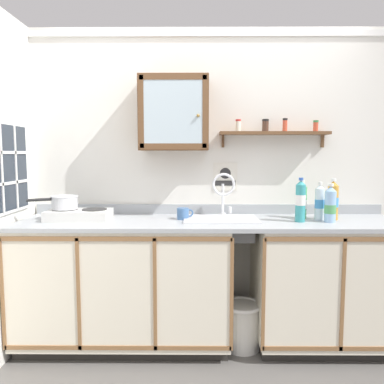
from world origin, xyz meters
TOP-DOWN VIEW (x-y plane):
  - floor at (0.00, 0.00)m, footprint 5.88×5.88m
  - back_wall at (0.00, 0.75)m, footprint 3.48×0.07m
  - lower_cabinet_run at (-0.64, 0.41)m, footprint 1.58×0.64m
  - lower_cabinet_run_right at (0.89, 0.41)m, footprint 1.09×0.64m
  - countertop at (0.00, 0.41)m, footprint 2.84×0.67m
  - backsplash at (0.00, 0.72)m, footprint 2.84×0.02m
  - sink at (0.09, 0.45)m, footprint 0.55×0.41m
  - hot_plate_stove at (-0.98, 0.43)m, footprint 0.46×0.27m
  - saucepan at (-1.10, 0.44)m, footprint 0.34×0.24m
  - bottle_water_blue_0 at (0.87, 0.34)m, footprint 0.08×0.08m
  - bottle_water_clear_1 at (0.82, 0.43)m, footprint 0.07×0.07m
  - bottle_soda_green_2 at (0.71, 0.52)m, footprint 0.07×0.07m
  - bottle_juice_amber_3 at (0.92, 0.45)m, footprint 0.08×0.08m
  - bottle_detergent_teal_4 at (0.66, 0.35)m, footprint 0.07×0.07m
  - mug at (-0.20, 0.46)m, footprint 0.13×0.09m
  - wall_cabinet at (-0.28, 0.60)m, footprint 0.53×0.28m
  - spice_shelf at (0.51, 0.66)m, footprint 0.86×0.14m
  - warning_sign at (0.14, 0.73)m, footprint 0.20×0.01m
  - window at (-1.44, 0.28)m, footprint 0.03×0.62m
  - trash_bin at (0.24, 0.35)m, footprint 0.30×0.30m

SIDE VIEW (x-z plane):
  - floor at x=0.00m, z-range 0.00..0.00m
  - trash_bin at x=0.24m, z-range 0.01..0.36m
  - lower_cabinet_run at x=-0.64m, z-range 0.00..0.94m
  - lower_cabinet_run_right at x=0.89m, z-range 0.00..0.94m
  - sink at x=0.09m, z-range 0.69..1.18m
  - countertop at x=0.00m, z-range 0.93..0.96m
  - hot_plate_stove at x=-0.98m, z-range 0.96..1.04m
  - backsplash at x=0.00m, z-range 0.96..1.04m
  - mug at x=-0.20m, z-range 0.96..1.05m
  - bottle_water_blue_0 at x=0.87m, z-range 0.95..1.23m
  - bottle_soda_green_2 at x=0.71m, z-range 0.95..1.24m
  - bottle_water_clear_1 at x=0.82m, z-range 0.95..1.24m
  - saucepan at x=-1.10m, z-range 1.05..1.14m
  - bottle_juice_amber_3 at x=0.92m, z-range 0.95..1.26m
  - bottle_detergent_teal_4 at x=0.66m, z-range 0.95..1.28m
  - back_wall at x=0.00m, z-range 0.01..2.47m
  - warning_sign at x=0.14m, z-range 1.15..1.38m
  - window at x=-1.44m, z-range 1.04..1.68m
  - spice_shelf at x=0.51m, z-range 1.52..1.74m
  - wall_cabinet at x=-0.28m, z-range 1.48..2.05m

